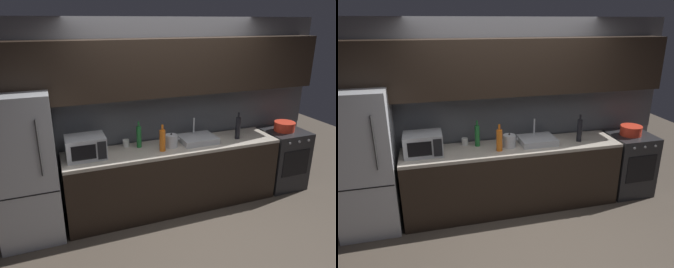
% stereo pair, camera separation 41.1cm
% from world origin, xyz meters
% --- Properties ---
extents(ground_plane, '(10.00, 10.00, 0.00)m').
position_xyz_m(ground_plane, '(0.00, 0.00, 0.00)').
color(ground_plane, '#4C4238').
extents(back_wall, '(4.61, 0.44, 2.50)m').
position_xyz_m(back_wall, '(0.00, 1.20, 1.55)').
color(back_wall, slate).
rests_on(back_wall, ground).
extents(counter_run, '(2.87, 0.60, 0.90)m').
position_xyz_m(counter_run, '(0.00, 0.90, 0.45)').
color(counter_run, black).
rests_on(counter_run, ground).
extents(refrigerator, '(0.68, 0.69, 1.75)m').
position_xyz_m(refrigerator, '(-1.82, 0.90, 0.88)').
color(refrigerator, '#B7BABF').
rests_on(refrigerator, ground).
extents(oven_range, '(0.60, 0.62, 0.90)m').
position_xyz_m(oven_range, '(1.78, 0.90, 0.45)').
color(oven_range, '#232326').
rests_on(oven_range, ground).
extents(microwave, '(0.46, 0.35, 0.27)m').
position_xyz_m(microwave, '(-1.14, 0.92, 1.04)').
color(microwave, '#A8AAAF').
rests_on(microwave, counter_run).
extents(sink_basin, '(0.48, 0.38, 0.30)m').
position_xyz_m(sink_basin, '(0.34, 0.93, 0.94)').
color(sink_basin, '#ADAFB5').
rests_on(sink_basin, counter_run).
extents(kettle, '(0.20, 0.17, 0.19)m').
position_xyz_m(kettle, '(-0.06, 0.89, 0.98)').
color(kettle, '#B7BABF').
rests_on(kettle, counter_run).
extents(wine_bottle_dark, '(0.07, 0.07, 0.38)m').
position_xyz_m(wine_bottle_dark, '(0.91, 0.85, 1.06)').
color(wine_bottle_dark, black).
rests_on(wine_bottle_dark, counter_run).
extents(wine_bottle_orange, '(0.08, 0.08, 0.34)m').
position_xyz_m(wine_bottle_orange, '(-0.21, 0.80, 1.04)').
color(wine_bottle_orange, orange).
rests_on(wine_bottle_orange, counter_run).
extents(wine_bottle_green, '(0.06, 0.06, 0.35)m').
position_xyz_m(wine_bottle_green, '(-0.45, 1.02, 1.04)').
color(wine_bottle_green, '#1E6B2D').
rests_on(wine_bottle_green, counter_run).
extents(mug_white, '(0.08, 0.08, 0.09)m').
position_xyz_m(mug_white, '(-0.61, 1.11, 0.95)').
color(mug_white, silver).
rests_on(mug_white, counter_run).
extents(cooking_pot, '(0.30, 0.30, 0.14)m').
position_xyz_m(cooking_pot, '(1.75, 0.90, 0.97)').
color(cooking_pot, red).
rests_on(cooking_pot, oven_range).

